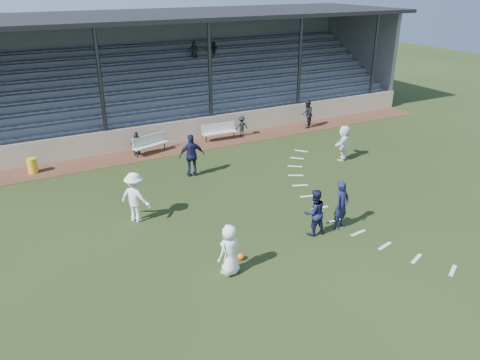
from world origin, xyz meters
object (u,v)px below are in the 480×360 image
at_px(bench_left, 150,142).
at_px(trash_bin, 32,165).
at_px(bench_right, 219,130).
at_px(player_white_lead, 230,250).
at_px(official, 307,114).
at_px(football, 241,257).
at_px(player_navy_lead, 341,205).

relative_size(bench_left, trash_bin, 2.84).
distance_m(bench_left, bench_right, 4.13).
relative_size(player_white_lead, official, 0.99).
height_order(trash_bin, football, trash_bin).
relative_size(trash_bin, football, 3.13).
height_order(bench_right, player_white_lead, player_white_lead).
bearing_deg(bench_right, football, -109.64).
bearing_deg(player_white_lead, official, -153.28).
height_order(bench_right, football, bench_right).
bearing_deg(player_white_lead, bench_left, -115.33).
relative_size(bench_right, official, 1.18).
distance_m(bench_right, player_white_lead, 13.06).
distance_m(bench_right, official, 5.76).
bearing_deg(football, player_white_lead, -142.77).
bearing_deg(trash_bin, football, -65.10).
bearing_deg(football, bench_right, 67.56).
xyz_separation_m(bench_left, player_navy_lead, (3.65, -11.00, 0.34)).
bearing_deg(official, player_white_lead, 0.62).
relative_size(bench_right, player_navy_lead, 1.09).
xyz_separation_m(bench_right, official, (5.74, -0.41, 0.29)).
height_order(bench_right, official, official).
distance_m(trash_bin, football, 12.29).
relative_size(bench_right, trash_bin, 2.82).
bearing_deg(official, bench_left, -46.41).
xyz_separation_m(bench_right, player_navy_lead, (-0.47, -11.23, 0.34)).
xyz_separation_m(bench_left, trash_bin, (-5.76, -0.03, -0.21)).
bearing_deg(trash_bin, bench_left, 0.31).
bearing_deg(bench_right, bench_left, -174.05).
distance_m(trash_bin, official, 15.63).
bearing_deg(bench_right, player_white_lead, -111.46).
bearing_deg(football, player_navy_lead, 2.32).
xyz_separation_m(bench_left, player_white_lead, (-1.24, -11.67, 0.26)).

